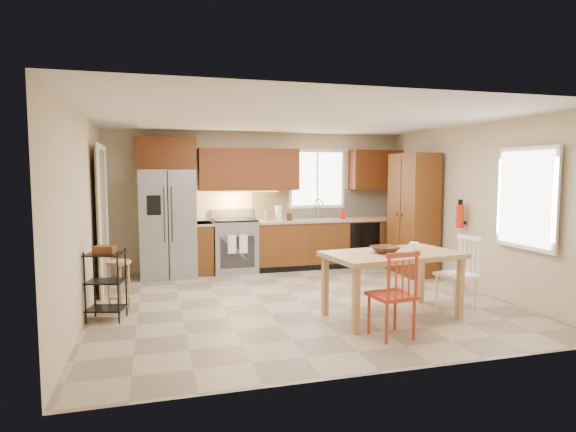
% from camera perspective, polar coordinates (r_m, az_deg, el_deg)
% --- Properties ---
extents(floor, '(5.50, 5.50, 0.00)m').
position_cam_1_polar(floor, '(6.77, 1.42, -10.03)').
color(floor, tan).
rests_on(floor, ground).
extents(ceiling, '(5.50, 5.00, 0.02)m').
position_cam_1_polar(ceiling, '(6.57, 1.47, 11.50)').
color(ceiling, silver).
rests_on(ceiling, ground).
extents(wall_back, '(5.50, 0.02, 2.50)m').
position_cam_1_polar(wall_back, '(8.97, -3.26, 1.84)').
color(wall_back, '#CCB793').
rests_on(wall_back, ground).
extents(wall_front, '(5.50, 0.02, 2.50)m').
position_cam_1_polar(wall_front, '(4.24, 11.44, -2.12)').
color(wall_front, '#CCB793').
rests_on(wall_front, ground).
extents(wall_left, '(0.02, 5.00, 2.50)m').
position_cam_1_polar(wall_left, '(6.32, -23.13, -0.03)').
color(wall_left, '#CCB793').
rests_on(wall_left, ground).
extents(wall_right, '(0.02, 5.00, 2.50)m').
position_cam_1_polar(wall_right, '(7.82, 21.10, 0.98)').
color(wall_right, '#CCB793').
rests_on(wall_right, ground).
extents(refrigerator, '(0.92, 0.75, 1.82)m').
position_cam_1_polar(refrigerator, '(8.42, -14.07, -0.86)').
color(refrigerator, gray).
rests_on(refrigerator, floor).
extents(range_stove, '(0.76, 0.63, 0.92)m').
position_cam_1_polar(range_stove, '(8.64, -6.35, -3.58)').
color(range_stove, gray).
rests_on(range_stove, floor).
extents(base_cabinet_narrow, '(0.30, 0.60, 0.90)m').
position_cam_1_polar(base_cabinet_narrow, '(8.59, -10.00, -3.76)').
color(base_cabinet_narrow, '#653312').
rests_on(base_cabinet_narrow, floor).
extents(base_cabinet_run, '(2.92, 0.60, 0.90)m').
position_cam_1_polar(base_cabinet_run, '(9.13, 5.12, -3.16)').
color(base_cabinet_run, '#653312').
rests_on(base_cabinet_run, floor).
extents(dishwasher, '(0.60, 0.02, 0.78)m').
position_cam_1_polar(dishwasher, '(9.08, 9.08, -3.25)').
color(dishwasher, black).
rests_on(dishwasher, floor).
extents(backsplash, '(2.92, 0.03, 0.55)m').
position_cam_1_polar(backsplash, '(9.32, 4.53, 1.50)').
color(backsplash, beige).
rests_on(backsplash, wall_back).
extents(upper_over_fridge, '(1.00, 0.35, 0.55)m').
position_cam_1_polar(upper_over_fridge, '(8.58, -14.29, 7.21)').
color(upper_over_fridge, '#59280E').
rests_on(upper_over_fridge, wall_back).
extents(upper_left_block, '(1.80, 0.35, 0.75)m').
position_cam_1_polar(upper_left_block, '(8.73, -4.64, 5.51)').
color(upper_left_block, '#59280E').
rests_on(upper_left_block, wall_back).
extents(upper_right_block, '(1.00, 0.35, 0.75)m').
position_cam_1_polar(upper_right_block, '(9.53, 10.34, 5.43)').
color(upper_right_block, '#59280E').
rests_on(upper_right_block, wall_back).
extents(window_back, '(1.12, 0.04, 1.12)m').
position_cam_1_polar(window_back, '(9.23, 3.45, 4.42)').
color(window_back, white).
rests_on(window_back, wall_back).
extents(sink, '(0.62, 0.46, 0.16)m').
position_cam_1_polar(sink, '(9.02, 4.01, -0.63)').
color(sink, gray).
rests_on(sink, base_cabinet_run).
extents(undercab_glow, '(1.60, 0.30, 0.01)m').
position_cam_1_polar(undercab_glow, '(8.66, -6.54, 2.88)').
color(undercab_glow, '#FFBF66').
rests_on(undercab_glow, wall_back).
extents(soap_bottle, '(0.09, 0.09, 0.19)m').
position_cam_1_polar(soap_bottle, '(9.04, 6.49, 0.23)').
color(soap_bottle, red).
rests_on(soap_bottle, base_cabinet_run).
extents(paper_towel, '(0.12, 0.12, 0.28)m').
position_cam_1_polar(paper_towel, '(8.70, -1.15, 0.36)').
color(paper_towel, white).
rests_on(paper_towel, base_cabinet_run).
extents(canister_steel, '(0.11, 0.11, 0.18)m').
position_cam_1_polar(canister_steel, '(8.66, -2.43, -0.00)').
color(canister_steel, gray).
rests_on(canister_steel, base_cabinet_run).
extents(canister_wood, '(0.10, 0.10, 0.14)m').
position_cam_1_polar(canister_wood, '(8.73, 0.17, -0.09)').
color(canister_wood, '#492513').
rests_on(canister_wood, base_cabinet_run).
extents(pantry, '(0.50, 0.95, 2.10)m').
position_cam_1_polar(pantry, '(8.65, 14.60, 0.22)').
color(pantry, '#653312').
rests_on(pantry, floor).
extents(fire_extinguisher, '(0.12, 0.12, 0.36)m').
position_cam_1_polar(fire_extinguisher, '(7.88, 19.71, -0.04)').
color(fire_extinguisher, red).
rests_on(fire_extinguisher, wall_right).
extents(window_right, '(0.04, 1.02, 1.32)m').
position_cam_1_polar(window_right, '(6.87, 26.42, 1.91)').
color(window_right, white).
rests_on(window_right, wall_right).
extents(doorway, '(0.04, 0.95, 2.10)m').
position_cam_1_polar(doorway, '(7.62, -21.22, -0.64)').
color(doorway, '#8C7A59').
rests_on(doorway, wall_left).
extents(dining_table, '(1.71, 1.10, 0.79)m').
position_cam_1_polar(dining_table, '(6.11, 12.21, -8.03)').
color(dining_table, tan).
rests_on(dining_table, floor).
extents(chair_red, '(0.49, 0.49, 0.95)m').
position_cam_1_polar(chair_red, '(5.37, 12.17, -8.99)').
color(chair_red, '#A72E19').
rests_on(chair_red, floor).
extents(chair_white, '(0.49, 0.49, 0.95)m').
position_cam_1_polar(chair_white, '(6.62, 19.36, -6.46)').
color(chair_white, white).
rests_on(chair_white, floor).
extents(table_bowl, '(0.36, 0.36, 0.08)m').
position_cam_1_polar(table_bowl, '(5.98, 11.43, -4.35)').
color(table_bowl, '#492513').
rests_on(table_bowl, dining_table).
extents(table_jar, '(0.14, 0.14, 0.14)m').
position_cam_1_polar(table_jar, '(6.28, 14.72, -3.67)').
color(table_jar, white).
rests_on(table_jar, dining_table).
extents(bar_stool, '(0.40, 0.40, 0.65)m').
position_cam_1_polar(bar_stool, '(6.61, -19.40, -7.81)').
color(bar_stool, tan).
rests_on(bar_stool, floor).
extents(utility_cart, '(0.50, 0.43, 0.86)m').
position_cam_1_polar(utility_cart, '(6.23, -20.77, -7.67)').
color(utility_cart, black).
rests_on(utility_cart, floor).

